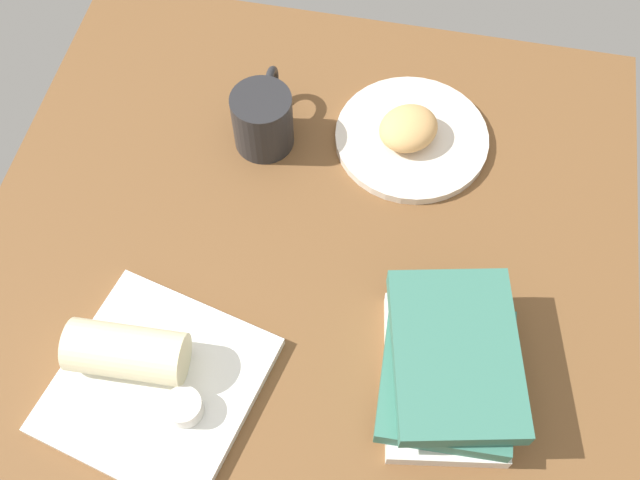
# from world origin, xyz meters

# --- Properties ---
(dining_table) EXTENTS (1.10, 0.90, 0.04)m
(dining_table) POSITION_xyz_m (0.00, 0.00, 0.02)
(dining_table) COLOR brown
(dining_table) RESTS_ON ground
(round_plate) EXTENTS (0.23, 0.23, 0.01)m
(round_plate) POSITION_xyz_m (-0.31, 0.12, 0.05)
(round_plate) COLOR silver
(round_plate) RESTS_ON dining_table
(scone_pastry) EXTENTS (0.12, 0.12, 0.05)m
(scone_pastry) POSITION_xyz_m (-0.31, 0.11, 0.08)
(scone_pastry) COLOR tan
(scone_pastry) RESTS_ON round_plate
(square_plate) EXTENTS (0.28, 0.28, 0.02)m
(square_plate) POSITION_xyz_m (0.13, -0.14, 0.05)
(square_plate) COLOR white
(square_plate) RESTS_ON dining_table
(sauce_cup) EXTENTS (0.04, 0.04, 0.03)m
(sauce_cup) POSITION_xyz_m (0.15, -0.09, 0.07)
(sauce_cup) COLOR silver
(sauce_cup) RESTS_ON square_plate
(breakfast_wrap) EXTENTS (0.07, 0.15, 0.06)m
(breakfast_wrap) POSITION_xyz_m (0.10, -0.17, 0.09)
(breakfast_wrap) COLOR beige
(breakfast_wrap) RESTS_ON square_plate
(book_stack) EXTENTS (0.24, 0.19, 0.08)m
(book_stack) POSITION_xyz_m (0.05, 0.21, 0.08)
(book_stack) COLOR silver
(book_stack) RESTS_ON dining_table
(coffee_mug) EXTENTS (0.14, 0.09, 0.09)m
(coffee_mug) POSITION_xyz_m (-0.28, -0.10, 0.09)
(coffee_mug) COLOR #262628
(coffee_mug) RESTS_ON dining_table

